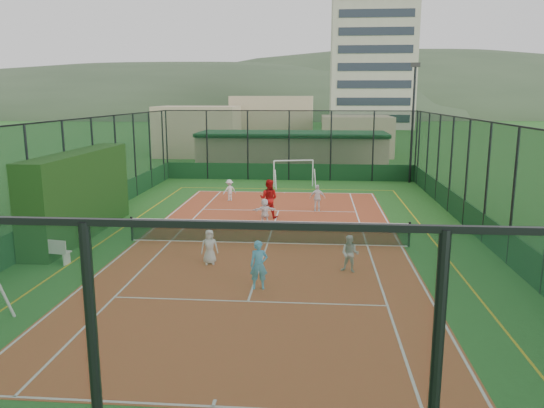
% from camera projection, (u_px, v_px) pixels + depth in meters
% --- Properties ---
extents(ground, '(300.00, 300.00, 0.00)m').
position_uv_depth(ground, '(268.00, 243.00, 22.09)').
color(ground, '#2A6221').
rests_on(ground, ground).
extents(court_slab, '(11.17, 23.97, 0.01)m').
position_uv_depth(court_slab, '(268.00, 243.00, 22.09)').
color(court_slab, '#B84528').
rests_on(court_slab, ground).
extents(tennis_net, '(11.67, 0.12, 1.06)m').
position_uv_depth(tennis_net, '(268.00, 231.00, 21.98)').
color(tennis_net, black).
rests_on(tennis_net, ground).
extents(perimeter_fence, '(18.12, 34.12, 5.00)m').
position_uv_depth(perimeter_fence, '(267.00, 184.00, 21.58)').
color(perimeter_fence, black).
rests_on(perimeter_fence, ground).
extents(floodlight_ne, '(0.60, 0.26, 8.25)m').
position_uv_depth(floodlight_ne, '(412.00, 124.00, 36.76)').
color(floodlight_ne, black).
rests_on(floodlight_ne, ground).
extents(clubhouse, '(15.20, 7.20, 3.15)m').
position_uv_depth(clubhouse, '(292.00, 151.00, 43.25)').
color(clubhouse, tan).
rests_on(clubhouse, ground).
extents(apartment_tower, '(15.00, 12.00, 30.00)m').
position_uv_depth(apartment_tower, '(372.00, 46.00, 98.15)').
color(apartment_tower, beige).
rests_on(apartment_tower, ground).
extents(distant_hills, '(200.00, 60.00, 24.00)m').
position_uv_depth(distant_hills, '(311.00, 115.00, 168.52)').
color(distant_hills, '#384C33').
rests_on(distant_hills, ground).
extents(hedge_left, '(1.26, 8.40, 3.67)m').
position_uv_depth(hedge_left, '(79.00, 194.00, 23.06)').
color(hedge_left, black).
rests_on(hedge_left, ground).
extents(white_bench, '(1.77, 0.76, 0.97)m').
position_uv_depth(white_bench, '(48.00, 250.00, 19.45)').
color(white_bench, white).
rests_on(white_bench, ground).
extents(futsal_goal_far, '(2.86, 1.42, 1.78)m').
position_uv_depth(futsal_goal_far, '(293.00, 174.00, 35.69)').
color(futsal_goal_far, white).
rests_on(futsal_goal_far, ground).
extents(child_near_left, '(0.70, 0.53, 1.28)m').
position_uv_depth(child_near_left, '(209.00, 247.00, 19.27)').
color(child_near_left, white).
rests_on(child_near_left, court_slab).
extents(child_near_mid, '(0.62, 0.46, 1.56)m').
position_uv_depth(child_near_mid, '(259.00, 265.00, 16.76)').
color(child_near_mid, '#52B1E9').
rests_on(child_near_mid, court_slab).
extents(child_near_right, '(0.76, 0.67, 1.31)m').
position_uv_depth(child_near_right, '(350.00, 254.00, 18.37)').
color(child_near_right, silver).
rests_on(child_near_right, court_slab).
extents(child_far_left, '(0.93, 0.83, 1.25)m').
position_uv_depth(child_far_left, '(229.00, 190.00, 30.89)').
color(child_far_left, silver).
rests_on(child_far_left, court_slab).
extents(child_far_right, '(0.84, 0.38, 1.41)m').
position_uv_depth(child_far_right, '(318.00, 198.00, 28.12)').
color(child_far_right, white).
rests_on(child_far_right, court_slab).
extents(child_far_back, '(1.20, 0.69, 1.24)m').
position_uv_depth(child_far_back, '(265.00, 211.00, 25.30)').
color(child_far_back, white).
rests_on(child_far_back, court_slab).
extents(coach, '(1.08, 0.92, 1.94)m').
position_uv_depth(coach, '(269.00, 199.00, 26.57)').
color(coach, '#B51313').
rests_on(coach, court_slab).
extents(tennis_balls, '(5.78, 1.64, 0.07)m').
position_uv_depth(tennis_balls, '(264.00, 234.00, 23.46)').
color(tennis_balls, '#CCE033').
rests_on(tennis_balls, court_slab).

